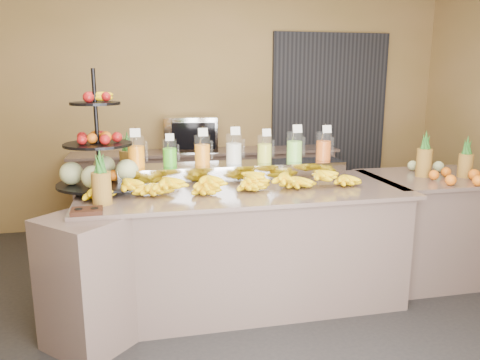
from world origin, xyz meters
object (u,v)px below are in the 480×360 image
object	(u,v)px
banana_heap	(226,180)
condiment_caddy	(87,211)
fruit_stand	(105,160)
pitcher_tray	(234,172)
oven_warmer	(191,134)
right_fruit_pile	(450,170)

from	to	relation	value
banana_heap	condiment_caddy	distance (m)	1.06
banana_heap	fruit_stand	size ratio (longest dim) A/B	2.37
pitcher_tray	condiment_caddy	bearing A→B (deg)	-147.35
banana_heap	oven_warmer	distance (m)	1.98
banana_heap	condiment_caddy	world-z (taller)	banana_heap
condiment_caddy	right_fruit_pile	xyz separation A→B (m)	(2.89, 0.39, 0.06)
banana_heap	right_fruit_pile	world-z (taller)	right_fruit_pile
condiment_caddy	right_fruit_pile	world-z (taller)	right_fruit_pile
fruit_stand	condiment_caddy	world-z (taller)	fruit_stand
right_fruit_pile	oven_warmer	size ratio (longest dim) A/B	0.77
condiment_caddy	pitcher_tray	bearing A→B (deg)	32.65
pitcher_tray	condiment_caddy	size ratio (longest dim) A/B	9.53
right_fruit_pile	oven_warmer	world-z (taller)	oven_warmer
right_fruit_pile	banana_heap	bearing A→B (deg)	179.75
banana_heap	condiment_caddy	size ratio (longest dim) A/B	11.06
right_fruit_pile	pitcher_tray	bearing A→B (deg)	169.89
fruit_stand	oven_warmer	distance (m)	1.96
pitcher_tray	oven_warmer	size ratio (longest dim) A/B	3.10
banana_heap	condiment_caddy	xyz separation A→B (m)	(-0.98, -0.40, -0.07)
fruit_stand	oven_warmer	bearing A→B (deg)	55.78
fruit_stand	right_fruit_pile	distance (m)	2.81
pitcher_tray	condiment_caddy	distance (m)	1.31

